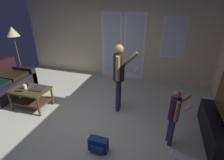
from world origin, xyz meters
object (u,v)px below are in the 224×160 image
object	(u,v)px
floor_lamp	(13,34)
backpack	(98,145)
laptop_closed	(38,89)
tv_remote_black	(19,91)
person_child	(174,113)
coffee_table	(31,94)
tv_stand	(218,130)
loose_keyboard	(183,158)
cup_near_edge	(25,87)
person_adult	(119,73)
dvd_remote_slim	(27,84)

from	to	relation	value
floor_lamp	backpack	xyz separation A→B (m)	(3.46, -1.98, -1.36)
floor_lamp	laptop_closed	xyz separation A→B (m)	(1.63, -1.16, -0.97)
tv_remote_black	floor_lamp	bearing A→B (deg)	111.71
person_child	floor_lamp	distance (m)	4.92
coffee_table	tv_stand	size ratio (longest dim) A/B	0.61
tv_remote_black	backpack	bearing A→B (deg)	-36.36
laptop_closed	floor_lamp	bearing A→B (deg)	136.96
person_child	tv_remote_black	world-z (taller)	person_child
laptop_closed	tv_remote_black	world-z (taller)	laptop_closed
loose_keyboard	backpack	bearing A→B (deg)	-169.10
cup_near_edge	tv_stand	bearing A→B (deg)	2.28
person_adult	floor_lamp	size ratio (longest dim) A/B	0.92
person_adult	backpack	world-z (taller)	person_adult
tv_remote_black	dvd_remote_slim	size ratio (longest dim) A/B	1.00
floor_lamp	loose_keyboard	xyz separation A→B (m)	(4.87, -1.71, -1.48)
person_adult	person_child	size ratio (longest dim) A/B	1.44
person_adult	backpack	distance (m)	1.55
person_adult	dvd_remote_slim	world-z (taller)	person_adult
person_child	laptop_closed	size ratio (longest dim) A/B	3.27
tv_remote_black	dvd_remote_slim	bearing A→B (deg)	83.29
floor_lamp	person_child	bearing A→B (deg)	-17.08
person_adult	tv_remote_black	world-z (taller)	person_adult
coffee_table	backpack	distance (m)	2.17
laptop_closed	dvd_remote_slim	distance (m)	0.43
person_adult	floor_lamp	xyz separation A→B (m)	(-3.46, 0.66, 0.55)
coffee_table	tv_stand	bearing A→B (deg)	2.08
tv_stand	person_adult	xyz separation A→B (m)	(-2.01, 0.42, 0.71)
person_adult	backpack	size ratio (longest dim) A/B	4.65
floor_lamp	tv_remote_black	xyz separation A→B (m)	(1.30, -1.40, -0.98)
tv_remote_black	tv_stand	bearing A→B (deg)	-16.94
person_child	tv_remote_black	distance (m)	3.34
tv_stand	cup_near_edge	size ratio (longest dim) A/B	12.44
laptop_closed	tv_stand	bearing A→B (deg)	-6.20
floor_lamp	cup_near_edge	xyz separation A→B (m)	(1.34, -1.24, -0.93)
backpack	loose_keyboard	distance (m)	1.44
backpack	tv_remote_black	size ratio (longest dim) A/B	1.98
person_adult	person_child	bearing A→B (deg)	-33.04
backpack	person_adult	bearing A→B (deg)	89.95
tv_stand	cup_near_edge	world-z (taller)	cup_near_edge
person_adult	cup_near_edge	size ratio (longest dim) A/B	13.94
floor_lamp	loose_keyboard	distance (m)	5.37
person_adult	cup_near_edge	xyz separation A→B (m)	(-2.12, -0.58, -0.38)
floor_lamp	backpack	size ratio (longest dim) A/B	5.04
person_adult	tv_remote_black	distance (m)	2.32
floor_lamp	laptop_closed	distance (m)	2.23
laptop_closed	person_child	bearing A→B (deg)	-12.44
coffee_table	loose_keyboard	size ratio (longest dim) A/B	1.87
backpack	cup_near_edge	size ratio (longest dim) A/B	3.00
backpack	dvd_remote_slim	distance (m)	2.46
backpack	loose_keyboard	world-z (taller)	backpack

